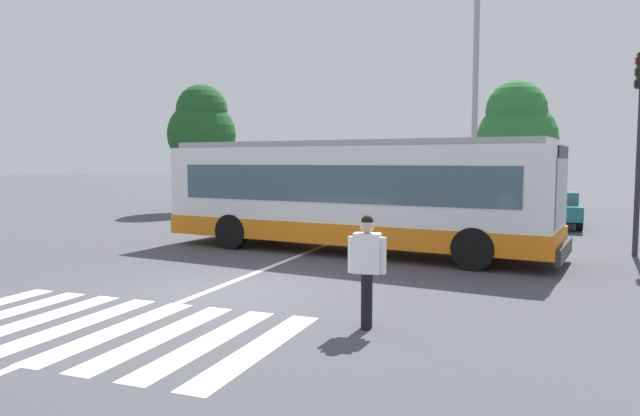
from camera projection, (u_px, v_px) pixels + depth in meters
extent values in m
plane|color=#47474C|center=(226.00, 291.00, 11.32)|extent=(160.00, 160.00, 0.00)
cylinder|color=black|center=(495.00, 237.00, 15.49)|extent=(1.03, 0.43, 1.00)
cylinder|color=black|center=(473.00, 249.00, 13.43)|extent=(1.03, 0.43, 1.00)
cylinder|color=black|center=(276.00, 224.00, 18.75)|extent=(1.03, 0.43, 1.00)
cylinder|color=black|center=(232.00, 232.00, 16.70)|extent=(1.03, 0.43, 1.00)
cube|color=white|center=(352.00, 193.00, 16.10)|extent=(11.00, 3.96, 2.55)
cube|color=orange|center=(352.00, 229.00, 16.19)|extent=(11.11, 4.00, 0.55)
cube|color=#3D5666|center=(352.00, 182.00, 16.08)|extent=(9.72, 3.84, 0.96)
cube|color=#3D5666|center=(561.00, 191.00, 13.54)|extent=(0.34, 2.23, 1.63)
cube|color=black|center=(563.00, 152.00, 13.47)|extent=(0.32, 1.93, 0.28)
cube|color=#99999E|center=(352.00, 144.00, 15.99)|extent=(10.54, 3.70, 0.16)
cube|color=#28282B|center=(564.00, 251.00, 13.60)|extent=(0.46, 2.54, 0.36)
cylinder|color=black|center=(367.00, 300.00, 8.84)|extent=(0.16, 0.16, 0.85)
cylinder|color=black|center=(366.00, 301.00, 8.74)|extent=(0.16, 0.16, 0.85)
cube|color=white|center=(367.00, 253.00, 8.73)|extent=(0.43, 0.31, 0.60)
cylinder|color=white|center=(351.00, 254.00, 8.78)|extent=(0.10, 0.10, 0.55)
cylinder|color=white|center=(383.00, 256.00, 8.68)|extent=(0.10, 0.10, 0.55)
sphere|color=tan|center=(367.00, 226.00, 8.70)|extent=(0.22, 0.22, 0.22)
sphere|color=black|center=(367.00, 221.00, 8.69)|extent=(0.19, 0.19, 0.19)
cylinder|color=black|center=(290.00, 207.00, 27.63)|extent=(0.21, 0.64, 0.64)
cylinder|color=black|center=(323.00, 208.00, 27.07)|extent=(0.21, 0.64, 0.64)
cylinder|color=black|center=(265.00, 212.00, 25.02)|extent=(0.21, 0.64, 0.64)
cylinder|color=black|center=(301.00, 213.00, 24.45)|extent=(0.21, 0.64, 0.64)
cube|color=white|center=(295.00, 203.00, 26.02)|extent=(1.89, 4.53, 0.52)
cube|color=#3D5666|center=(294.00, 192.00, 25.89)|extent=(1.63, 2.18, 0.44)
cube|color=white|center=(294.00, 188.00, 25.88)|extent=(1.56, 2.00, 0.09)
cylinder|color=black|center=(347.00, 208.00, 27.03)|extent=(0.22, 0.65, 0.64)
cylinder|color=black|center=(381.00, 209.00, 26.40)|extent=(0.22, 0.65, 0.64)
cylinder|color=black|center=(324.00, 213.00, 24.46)|extent=(0.22, 0.65, 0.64)
cylinder|color=black|center=(362.00, 215.00, 23.83)|extent=(0.22, 0.65, 0.64)
cube|color=#234293|center=(354.00, 204.00, 25.40)|extent=(1.95, 4.55, 0.52)
cube|color=#3D5666|center=(353.00, 193.00, 25.28)|extent=(1.66, 2.21, 0.44)
cube|color=#234293|center=(353.00, 189.00, 25.27)|extent=(1.59, 2.02, 0.09)
cylinder|color=black|center=(408.00, 210.00, 26.15)|extent=(0.21, 0.64, 0.64)
cylinder|color=black|center=(445.00, 211.00, 25.53)|extent=(0.21, 0.64, 0.64)
cylinder|color=black|center=(392.00, 215.00, 23.57)|extent=(0.21, 0.64, 0.64)
cylinder|color=black|center=(433.00, 217.00, 22.95)|extent=(0.21, 0.64, 0.64)
cube|color=#B7BABF|center=(420.00, 206.00, 24.52)|extent=(1.91, 4.54, 0.52)
cube|color=#3D5666|center=(419.00, 194.00, 24.40)|extent=(1.65, 2.19, 0.44)
cube|color=#B7BABF|center=(420.00, 190.00, 24.38)|extent=(1.57, 2.01, 0.09)
cylinder|color=black|center=(470.00, 212.00, 24.99)|extent=(0.23, 0.65, 0.64)
cylinder|color=black|center=(511.00, 214.00, 24.32)|extent=(0.23, 0.65, 0.64)
cylinder|color=black|center=(458.00, 218.00, 22.45)|extent=(0.23, 0.65, 0.64)
cylinder|color=black|center=(504.00, 220.00, 21.78)|extent=(0.23, 0.65, 0.64)
cube|color=black|center=(486.00, 208.00, 23.36)|extent=(2.05, 4.59, 0.52)
cube|color=#3D5666|center=(486.00, 196.00, 23.24)|extent=(1.71, 2.24, 0.44)
cube|color=black|center=(486.00, 191.00, 23.22)|extent=(1.63, 2.06, 0.09)
cylinder|color=black|center=(531.00, 214.00, 24.12)|extent=(0.20, 0.64, 0.64)
cylinder|color=black|center=(575.00, 215.00, 23.54)|extent=(0.20, 0.64, 0.64)
cylinder|color=black|center=(530.00, 221.00, 21.52)|extent=(0.20, 0.64, 0.64)
cylinder|color=black|center=(580.00, 222.00, 20.93)|extent=(0.20, 0.64, 0.64)
cube|color=#196B70|center=(554.00, 210.00, 22.50)|extent=(1.84, 4.51, 0.52)
cube|color=#3D5666|center=(554.00, 197.00, 22.38)|extent=(1.61, 2.17, 0.44)
cube|color=#196B70|center=(554.00, 193.00, 22.36)|extent=(1.54, 1.99, 0.09)
cylinder|color=#28282B|center=(638.00, 173.00, 15.29)|extent=(0.14, 0.14, 4.40)
cylinder|color=red|center=(636.00, 60.00, 15.11)|extent=(0.04, 0.20, 0.20)
cylinder|color=#463707|center=(635.00, 72.00, 15.13)|extent=(0.04, 0.20, 0.20)
cylinder|color=#093B10|center=(635.00, 84.00, 15.16)|extent=(0.04, 0.20, 0.20)
cylinder|color=#939399|center=(475.00, 92.00, 20.29)|extent=(0.20, 0.20, 9.80)
cylinder|color=brown|center=(202.00, 185.00, 28.87)|extent=(0.36, 0.36, 2.64)
sphere|color=#1E5123|center=(202.00, 134.00, 28.66)|extent=(3.34, 3.34, 3.34)
sphere|color=#1E5123|center=(202.00, 110.00, 28.51)|extent=(2.51, 2.51, 2.51)
cylinder|color=brown|center=(516.00, 189.00, 29.40)|extent=(0.36, 0.36, 2.22)
sphere|color=#2D7033|center=(517.00, 139.00, 29.20)|extent=(3.95, 3.95, 3.95)
sphere|color=#2D7033|center=(516.00, 111.00, 28.83)|extent=(2.97, 2.97, 2.97)
cube|color=silver|center=(0.00, 315.00, 9.54)|extent=(0.45, 3.39, 0.01)
cube|color=silver|center=(36.00, 320.00, 9.26)|extent=(0.45, 3.39, 0.01)
cube|color=silver|center=(75.00, 325.00, 8.99)|extent=(0.45, 3.39, 0.01)
cube|color=silver|center=(117.00, 330.00, 8.71)|extent=(0.45, 3.39, 0.01)
cube|color=silver|center=(161.00, 336.00, 8.43)|extent=(0.45, 3.39, 0.01)
cube|color=silver|center=(208.00, 342.00, 8.15)|extent=(0.45, 3.39, 0.01)
cube|color=silver|center=(259.00, 348.00, 7.88)|extent=(0.45, 3.39, 0.01)
cube|color=silver|center=(258.00, 272.00, 13.29)|extent=(0.16, 24.00, 0.01)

